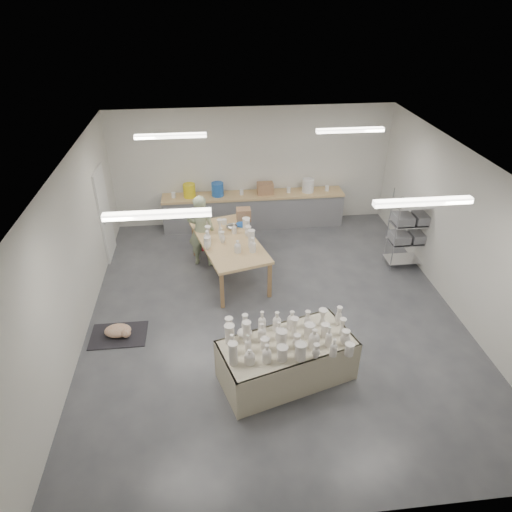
{
  "coord_description": "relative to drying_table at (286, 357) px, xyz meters",
  "views": [
    {
      "loc": [
        -1.11,
        -6.94,
        5.55
      ],
      "look_at": [
        -0.3,
        0.42,
        1.05
      ],
      "focal_mm": 32.0,
      "sensor_mm": 36.0,
      "label": 1
    }
  ],
  "objects": [
    {
      "name": "wire_shelf",
      "position": [
        3.25,
        3.09,
        0.49
      ],
      "size": [
        0.88,
        0.48,
        1.8
      ],
      "color": "silver",
      "rests_on": "ground"
    },
    {
      "name": "drying_table",
      "position": [
        0.0,
        0.0,
        0.0
      ],
      "size": [
        2.29,
        1.59,
        1.11
      ],
      "rotation": [
        0.0,
        0.0,
        0.29
      ],
      "color": "olive",
      "rests_on": "ground"
    },
    {
      "name": "room",
      "position": [
        -0.06,
        1.78,
        1.63
      ],
      "size": [
        8.0,
        8.02,
        3.0
      ],
      "color": "#424449",
      "rests_on": "ground"
    },
    {
      "name": "cat",
      "position": [
        -2.83,
        1.31,
        -0.3
      ],
      "size": [
        0.57,
        0.49,
        0.21
      ],
      "rotation": [
        0.0,
        0.0,
        -0.39
      ],
      "color": "white",
      "rests_on": "rug"
    },
    {
      "name": "red_stool",
      "position": [
        -1.29,
        3.91,
        -0.18
      ],
      "size": [
        0.33,
        0.33,
        0.28
      ],
      "rotation": [
        0.0,
        0.0,
        0.08
      ],
      "color": "#B01927",
      "rests_on": "ground"
    },
    {
      "name": "potter",
      "position": [
        -1.29,
        3.64,
        0.41
      ],
      "size": [
        0.69,
        0.53,
        1.68
      ],
      "primitive_type": "imported",
      "rotation": [
        0.0,
        0.0,
        2.91
      ],
      "color": "#9AA983",
      "rests_on": "ground"
    },
    {
      "name": "work_table",
      "position": [
        -0.67,
        3.23,
        0.43
      ],
      "size": [
        1.68,
        2.49,
        1.23
      ],
      "rotation": [
        0.0,
        0.0,
        0.26
      ],
      "color": "tan",
      "rests_on": "ground"
    },
    {
      "name": "rug",
      "position": [
        -2.85,
        1.33,
        -0.42
      ],
      "size": [
        1.0,
        0.7,
        0.02
      ],
      "primitive_type": "cube",
      "color": "black",
      "rests_on": "ground"
    },
    {
      "name": "back_counter",
      "position": [
        0.04,
        5.37,
        0.06
      ],
      "size": [
        4.6,
        0.6,
        1.24
      ],
      "color": "tan",
      "rests_on": "ground"
    }
  ]
}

